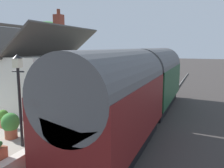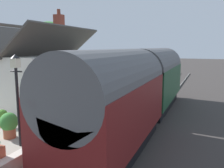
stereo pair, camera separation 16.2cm
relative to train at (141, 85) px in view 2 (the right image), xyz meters
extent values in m
plane|color=#383330|center=(1.86, 0.90, -2.21)|extent=(160.00, 160.00, 0.00)
cube|color=#A39B8C|center=(1.86, 5.27, -1.74)|extent=(32.00, 6.75, 0.94)
cube|color=beige|center=(1.86, 2.08, -1.27)|extent=(32.00, 0.36, 0.02)
cube|color=gray|center=(1.86, -0.72, -2.14)|extent=(52.00, 0.08, 0.14)
cube|color=gray|center=(1.86, 0.72, -2.14)|extent=(52.00, 0.08, 0.14)
cube|color=black|center=(3.95, 0.00, -1.86)|extent=(7.43, 2.29, 0.70)
cube|color=#1E4C2D|center=(3.95, 0.00, -0.36)|extent=(8.08, 2.70, 2.30)
cylinder|color=#515154|center=(3.95, 0.00, 0.79)|extent=(8.08, 2.65, 2.65)
cube|color=black|center=(3.95, 1.36, -0.07)|extent=(6.87, 0.03, 0.80)
cylinder|color=black|center=(6.38, 0.00, -1.86)|extent=(0.70, 2.16, 0.70)
cylinder|color=black|center=(1.53, 0.00, -1.86)|extent=(0.70, 2.16, 0.70)
cube|color=black|center=(8.01, 0.00, 0.04)|extent=(0.04, 2.16, 0.90)
cylinder|color=#F2EDCC|center=(8.03, 0.00, -0.94)|extent=(0.06, 0.24, 0.24)
cube|color=red|center=(8.07, 0.00, -1.39)|extent=(0.16, 2.56, 0.24)
cube|color=black|center=(-4.30, 0.00, -1.86)|extent=(6.84, 2.29, 0.70)
cube|color=maroon|center=(-4.30, 0.00, -0.36)|extent=(7.43, 2.70, 2.30)
cylinder|color=#515154|center=(-4.30, 0.00, 0.79)|extent=(7.43, 2.65, 2.65)
cube|color=black|center=(-4.30, 1.36, -0.07)|extent=(6.32, 0.03, 0.80)
cylinder|color=black|center=(-2.07, 0.00, -1.86)|extent=(0.70, 2.16, 0.70)
cube|color=silver|center=(-0.92, 6.09, 0.20)|extent=(6.53, 3.96, 2.95)
cube|color=#47423D|center=(-0.92, 5.10, 2.48)|extent=(7.03, 2.24, 1.85)
cube|color=#47423D|center=(-0.92, 7.08, 2.48)|extent=(7.03, 2.24, 1.85)
cylinder|color=#47423D|center=(-0.92, 6.09, 3.29)|extent=(7.03, 0.16, 0.16)
cube|color=brown|center=(0.96, 6.09, 3.02)|extent=(0.56, 0.56, 2.69)
cylinder|color=brown|center=(0.96, 6.09, 4.55)|extent=(0.24, 0.24, 0.36)
cube|color=teal|center=(-1.97, 4.09, -0.23)|extent=(0.90, 0.06, 2.10)
cube|color=teal|center=(-3.37, 4.09, 0.42)|extent=(0.80, 0.05, 1.10)
cube|color=teal|center=(-0.57, 4.09, 0.42)|extent=(0.80, 0.05, 1.10)
cube|color=brown|center=(10.30, 4.10, -0.83)|extent=(1.41, 0.46, 0.06)
cube|color=brown|center=(10.30, 3.92, -0.60)|extent=(1.40, 0.16, 0.40)
cube|color=black|center=(9.74, 4.12, -1.06)|extent=(0.07, 0.36, 0.44)
cube|color=black|center=(10.86, 4.08, -1.06)|extent=(0.07, 0.36, 0.44)
cube|color=brown|center=(4.76, 4.01, -0.83)|extent=(1.41, 0.45, 0.06)
cube|color=brown|center=(4.76, 3.83, -0.60)|extent=(1.40, 0.15, 0.40)
cube|color=black|center=(4.20, 4.03, -1.06)|extent=(0.07, 0.36, 0.44)
cube|color=black|center=(5.32, 3.99, -1.06)|extent=(0.07, 0.36, 0.44)
cube|color=brown|center=(7.08, 4.24, -0.83)|extent=(1.40, 0.41, 0.06)
cube|color=brown|center=(7.09, 4.06, -0.60)|extent=(1.40, 0.11, 0.40)
cube|color=black|center=(6.52, 4.23, -1.06)|extent=(0.06, 0.36, 0.44)
cube|color=black|center=(7.64, 4.24, -1.06)|extent=(0.06, 0.36, 0.44)
cylinder|color=#9E5138|center=(-6.49, 3.40, -1.08)|extent=(0.47, 0.47, 0.39)
ellipsoid|color=#3D8438|center=(-6.49, 3.40, -0.65)|extent=(0.67, 0.67, 0.73)
cylinder|color=#9E5138|center=(6.90, 6.38, -1.12)|extent=(0.34, 0.34, 0.31)
ellipsoid|color=#2D7233|center=(6.90, 6.38, -0.79)|extent=(0.49, 0.49, 0.49)
cone|color=gray|center=(5.46, 6.14, -1.08)|extent=(0.41, 0.41, 0.40)
cylinder|color=gray|center=(5.46, 6.14, -1.25)|extent=(0.22, 0.22, 0.06)
ellipsoid|color=#2D7233|center=(5.46, 6.14, -0.73)|extent=(0.42, 0.42, 0.48)
cone|color=#C8243E|center=(5.46, 6.14, -0.59)|extent=(0.10, 0.10, 0.17)
cylinder|color=#9E5138|center=(-5.65, 4.64, -1.09)|extent=(0.33, 0.33, 0.37)
ellipsoid|color=#4C8C2D|center=(-5.65, 4.64, -0.74)|extent=(0.47, 0.47, 0.51)
cone|color=#EF5337|center=(-5.65, 4.64, -0.58)|extent=(0.08, 0.08, 0.19)
cylinder|color=black|center=(-6.92, 2.46, 0.13)|extent=(0.10, 0.10, 2.81)
cylinder|color=black|center=(-6.92, 2.46, 1.38)|extent=(0.05, 0.50, 0.05)
cube|color=beige|center=(-6.92, 2.46, 1.67)|extent=(0.24, 0.24, 0.32)
cone|color=black|center=(-6.92, 2.46, 1.89)|extent=(0.32, 0.32, 0.14)
cylinder|color=black|center=(8.44, 2.93, -0.73)|extent=(0.06, 0.06, 1.10)
cylinder|color=black|center=(9.04, 2.93, -0.73)|extent=(0.06, 0.06, 1.10)
cube|color=maroon|center=(8.74, 2.93, 0.04)|extent=(0.90, 0.06, 0.44)
cube|color=black|center=(8.74, 2.93, 0.04)|extent=(0.96, 0.03, 0.50)
cylinder|color=#4C3828|center=(14.87, 17.37, -0.43)|extent=(0.41, 0.41, 3.56)
ellipsoid|color=#3D8438|center=(14.87, 17.37, 3.14)|extent=(5.17, 5.53, 5.12)
cylinder|color=#4C3828|center=(9.80, 15.41, -0.92)|extent=(0.38, 0.38, 2.58)
ellipsoid|color=#3D8438|center=(9.80, 15.41, 1.46)|extent=(3.20, 2.93, 3.12)
camera|label=1|loc=(-13.14, -3.42, 2.20)|focal=38.03mm
camera|label=2|loc=(-13.08, -3.57, 2.20)|focal=38.03mm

